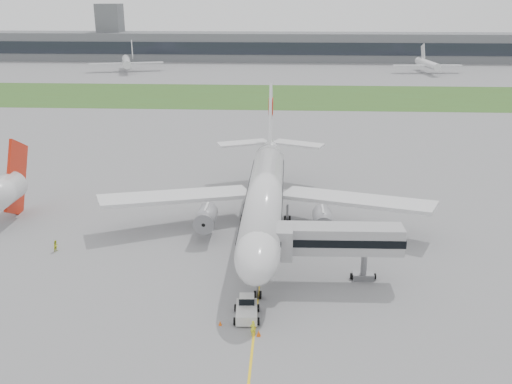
# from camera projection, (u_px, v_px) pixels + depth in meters

# --- Properties ---
(ground) EXTENTS (600.00, 600.00, 0.00)m
(ground) POSITION_uv_depth(u_px,v_px,m) (264.00, 243.00, 77.74)
(ground) COLOR gray
(ground) RESTS_ON ground
(apron_markings) EXTENTS (70.00, 70.00, 0.04)m
(apron_markings) POSITION_uv_depth(u_px,v_px,m) (262.00, 259.00, 73.03)
(apron_markings) COLOR yellow
(apron_markings) RESTS_ON ground
(grass_strip) EXTENTS (600.00, 50.00, 0.02)m
(grass_strip) POSITION_uv_depth(u_px,v_px,m) (279.00, 96.00, 190.97)
(grass_strip) COLOR #3C5A22
(grass_strip) RESTS_ON ground
(terminal_building) EXTENTS (320.00, 22.30, 14.00)m
(terminal_building) POSITION_uv_depth(u_px,v_px,m) (283.00, 47.00, 292.37)
(terminal_building) COLOR slate
(terminal_building) RESTS_ON ground
(control_tower) EXTENTS (12.00, 12.00, 56.00)m
(control_tower) POSITION_uv_depth(u_px,v_px,m) (113.00, 59.00, 301.45)
(control_tower) COLOR slate
(control_tower) RESTS_ON ground
(airliner) EXTENTS (48.13, 53.95, 17.88)m
(airliner) POSITION_uv_depth(u_px,v_px,m) (265.00, 192.00, 80.49)
(airliner) COLOR silver
(airliner) RESTS_ON ground
(pushback_tug) EXTENTS (2.88, 4.08, 2.02)m
(pushback_tug) POSITION_uv_depth(u_px,v_px,m) (247.00, 309.00, 59.72)
(pushback_tug) COLOR silver
(pushback_tug) RESTS_ON ground
(jet_bridge) EXTENTS (15.52, 4.76, 7.18)m
(jet_bridge) POSITION_uv_depth(u_px,v_px,m) (331.00, 240.00, 65.71)
(jet_bridge) COLOR #9E9FA1
(jet_bridge) RESTS_ON ground
(safety_cone_left) EXTENTS (0.36, 0.36, 0.49)m
(safety_cone_left) POSITION_uv_depth(u_px,v_px,m) (220.00, 323.00, 58.35)
(safety_cone_left) COLOR #EA570C
(safety_cone_left) RESTS_ON ground
(safety_cone_right) EXTENTS (0.45, 0.45, 0.62)m
(safety_cone_right) POSITION_uv_depth(u_px,v_px,m) (259.00, 333.00, 56.48)
(safety_cone_right) COLOR #EA570C
(safety_cone_right) RESTS_ON ground
(ground_crew_near) EXTENTS (0.71, 0.63, 1.63)m
(ground_crew_near) POSITION_uv_depth(u_px,v_px,m) (253.00, 328.00, 56.45)
(ground_crew_near) COLOR yellow
(ground_crew_near) RESTS_ON ground
(ground_crew_far) EXTENTS (0.78, 0.89, 1.57)m
(ground_crew_far) POSITION_uv_depth(u_px,v_px,m) (56.00, 246.00, 75.05)
(ground_crew_far) COLOR #C3CE22
(ground_crew_far) RESTS_ON ground
(neighbor_aircraft) EXTENTS (4.35, 15.08, 12.37)m
(neighbor_aircraft) POSITION_uv_depth(u_px,v_px,m) (2.00, 192.00, 83.09)
(neighbor_aircraft) COLOR red
(neighbor_aircraft) RESTS_ON ground
(distant_aircraft_left) EXTENTS (38.97, 36.41, 12.32)m
(distant_aircraft_left) POSITION_uv_depth(u_px,v_px,m) (127.00, 71.00, 253.23)
(distant_aircraft_left) COLOR silver
(distant_aircraft_left) RESTS_ON ground
(distant_aircraft_right) EXTENTS (31.81, 28.66, 11.31)m
(distant_aircraft_right) POSITION_uv_depth(u_px,v_px,m) (427.00, 73.00, 248.00)
(distant_aircraft_right) COLOR silver
(distant_aircraft_right) RESTS_ON ground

